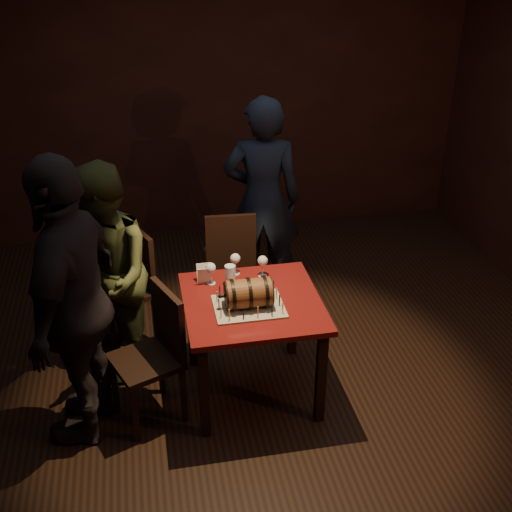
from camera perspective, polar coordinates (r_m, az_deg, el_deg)
name	(u,v)px	position (r m, az deg, el deg)	size (l,w,h in m)	color
room_shell	(269,197)	(4.12, 1.18, 5.29)	(5.04, 5.04, 2.80)	black
pub_table	(252,314)	(4.29, -0.34, -5.21)	(0.90, 0.90, 0.75)	#530D0E
cake_board	(249,306)	(4.16, -0.65, -4.51)	(0.45, 0.35, 0.01)	#A39983
barrel_cake	(249,293)	(4.11, -0.66, -3.33)	(0.35, 0.21, 0.21)	brown
birthday_candles	(249,300)	(4.14, -0.64, -3.96)	(0.40, 0.30, 0.09)	#F7E393
wine_glass_left	(211,269)	(4.37, -4.06, -1.14)	(0.07, 0.07, 0.16)	silver
wine_glass_mid	(235,259)	(4.48, -1.85, -0.30)	(0.07, 0.07, 0.16)	silver
wine_glass_right	(263,262)	(4.45, 0.60, -0.50)	(0.07, 0.07, 0.16)	silver
pint_of_ale	(230,276)	(4.37, -2.32, -1.77)	(0.07, 0.07, 0.15)	silver
menu_card	(204,275)	(4.41, -4.61, -1.65)	(0.10, 0.05, 0.13)	white
chair_back	(230,256)	(5.26, -2.31, 0.04)	(0.42, 0.42, 0.93)	black
chair_left_rear	(132,281)	(4.98, -11.00, -2.20)	(0.52, 0.52, 0.93)	black
chair_left_front	(156,348)	(4.23, -8.86, -8.11)	(0.52, 0.52, 0.93)	black
person_back	(262,201)	(5.36, 0.57, 4.94)	(0.64, 0.42, 1.77)	black
person_left_rear	(106,276)	(4.53, -13.21, -1.70)	(0.78, 0.61, 1.60)	#3B4221
person_left_front	(75,304)	(3.99, -15.81, -4.09)	(1.11, 0.46, 1.89)	black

